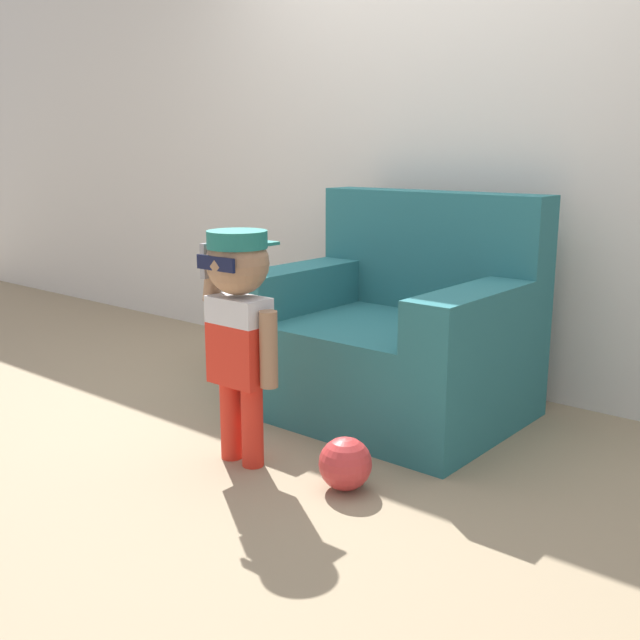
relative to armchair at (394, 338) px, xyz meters
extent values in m
plane|color=#998466|center=(-0.19, 0.02, -0.34)|extent=(10.00, 10.00, 0.00)
cube|color=silver|center=(-0.19, 0.59, 0.96)|extent=(10.00, 0.05, 2.60)
cube|color=#286B70|center=(0.00, -0.06, -0.13)|extent=(1.13, 0.90, 0.43)
cube|color=#286B70|center=(0.00, 0.29, 0.37)|extent=(1.13, 0.19, 0.55)
cube|color=#286B70|center=(-0.46, -0.15, 0.19)|extent=(0.21, 0.71, 0.20)
cube|color=#286B70|center=(0.46, -0.15, 0.19)|extent=(0.21, 0.71, 0.20)
cylinder|color=red|center=(-0.17, -0.86, -0.18)|extent=(0.08, 0.08, 0.31)
cylinder|color=red|center=(-0.05, -0.86, -0.18)|extent=(0.08, 0.08, 0.31)
cube|color=red|center=(-0.11, -0.86, 0.09)|extent=(0.23, 0.13, 0.23)
cube|color=silver|center=(-0.11, -0.86, 0.25)|extent=(0.23, 0.13, 0.10)
sphere|color=#997051|center=(-0.11, -0.86, 0.43)|extent=(0.23, 0.23, 0.23)
cylinder|color=#1E7066|center=(-0.11, -0.86, 0.51)|extent=(0.22, 0.22, 0.06)
cube|color=#1E7066|center=(-0.11, -0.75, 0.49)|extent=(0.13, 0.10, 0.01)
cube|color=#0F1433|center=(-0.11, -0.96, 0.44)|extent=(0.19, 0.01, 0.05)
cylinder|color=#997051|center=(0.04, -0.86, 0.13)|extent=(0.07, 0.07, 0.28)
cylinder|color=#997051|center=(-0.25, -0.86, 0.35)|extent=(0.09, 0.07, 0.17)
cube|color=gray|center=(-0.24, -0.87, 0.43)|extent=(0.02, 0.07, 0.13)
cylinder|color=beige|center=(-0.90, 0.02, -0.33)|extent=(0.25, 0.25, 0.02)
cylinder|color=beige|center=(-0.90, 0.02, -0.11)|extent=(0.07, 0.07, 0.46)
cylinder|color=beige|center=(-0.90, 0.02, 0.13)|extent=(0.38, 0.38, 0.02)
sphere|color=#D13838|center=(0.34, -0.79, -0.25)|extent=(0.19, 0.19, 0.19)
camera|label=1|loc=(1.84, -2.73, 0.83)|focal=42.00mm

